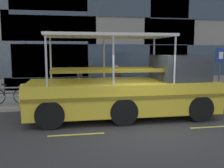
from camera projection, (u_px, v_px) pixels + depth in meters
name	position (u px, v px, depth m)	size (l,w,h in m)	color
ground_plane	(144.00, 126.00, 9.00)	(120.00, 120.00, 0.00)	#333335
sidewalk	(115.00, 96.00, 14.46)	(32.00, 4.80, 0.18)	gray
curb_edge	(125.00, 105.00, 12.03)	(32.00, 0.18, 0.18)	#B2ADA3
lane_centreline	(148.00, 130.00, 8.49)	(25.80, 0.12, 0.01)	#DBD64C
curb_guardrail	(118.00, 90.00, 12.23)	(11.07, 0.09, 0.86)	gray
parking_sign	(220.00, 64.00, 13.41)	(0.60, 0.12, 2.61)	#4C4F54
leaned_bicycle	(9.00, 96.00, 11.81)	(1.74, 0.46, 0.96)	black
duck_tour_boat	(134.00, 90.00, 10.22)	(9.15, 2.69, 3.28)	yellow
pedestrian_near_bow	(182.00, 77.00, 14.17)	(0.42, 0.33, 1.71)	#47423D
pedestrian_mid_left	(116.00, 79.00, 12.94)	(0.48, 0.28, 1.74)	#1E2338
pedestrian_mid_right	(80.00, 80.00, 12.89)	(0.25, 0.45, 1.62)	#1E2338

